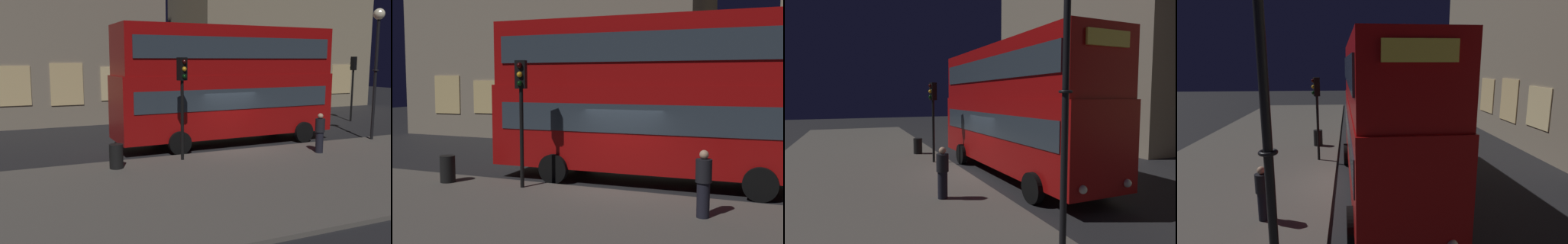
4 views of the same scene
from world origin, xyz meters
TOP-DOWN VIEW (x-y plane):
  - ground_plane at (0.00, 0.00)m, footprint 80.00×80.00m
  - sidewalk_slab at (0.00, -4.77)m, footprint 44.00×8.30m
  - double_decker_bus at (0.45, 1.21)m, footprint 10.60×3.03m
  - traffic_light_near_kerb at (-2.78, -1.48)m, footprint 0.37×0.39m
  - street_lamp at (7.13, -1.16)m, footprint 0.52×0.52m
  - pedestrian at (2.84, -2.54)m, footprint 0.39×0.39m
  - litter_bin at (-5.39, -1.75)m, footprint 0.49×0.49m

SIDE VIEW (x-z plane):
  - ground_plane at x=0.00m, z-range 0.00..0.00m
  - sidewalk_slab at x=0.00m, z-range 0.00..0.12m
  - litter_bin at x=-5.39m, z-range 0.12..0.98m
  - pedestrian at x=2.84m, z-range 0.13..1.77m
  - traffic_light_near_kerb at x=-2.78m, z-range 0.97..4.85m
  - double_decker_bus at x=0.45m, z-range 0.31..5.70m
  - street_lamp at x=7.13m, z-range 1.55..7.70m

